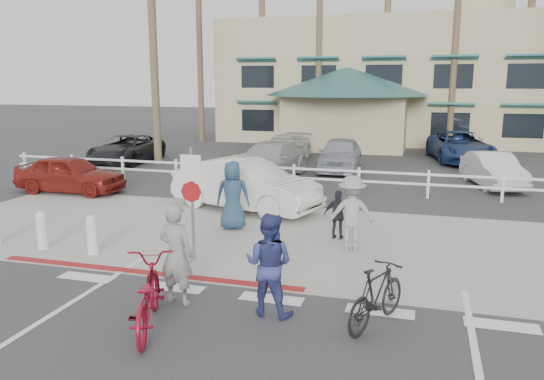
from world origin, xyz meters
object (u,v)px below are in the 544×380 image
(bike_red, at_px, (147,296))
(car_white_sedan, at_px, (246,185))
(bike_black, at_px, (377,296))
(sign_post, at_px, (192,199))
(car_red_compact, at_px, (70,174))

(bike_red, relative_size, car_white_sedan, 0.45)
(bike_black, bearing_deg, car_white_sedan, -32.50)
(bike_red, relative_size, bike_black, 1.24)
(car_white_sedan, bearing_deg, bike_black, -128.76)
(bike_black, relative_size, car_white_sedan, 0.36)
(sign_post, height_order, bike_red, sign_post)
(car_white_sedan, distance_m, car_red_compact, 7.09)
(sign_post, bearing_deg, car_white_sedan, 95.28)
(sign_post, xyz_separation_m, bike_red, (0.67, -3.31, -0.87))
(sign_post, relative_size, car_red_compact, 0.72)
(sign_post, relative_size, bike_red, 1.32)
(sign_post, height_order, car_white_sedan, sign_post)
(car_white_sedan, xyz_separation_m, car_red_compact, (-7.05, 0.76, -0.12))
(sign_post, relative_size, bike_black, 1.64)
(sign_post, bearing_deg, car_red_compact, 142.55)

